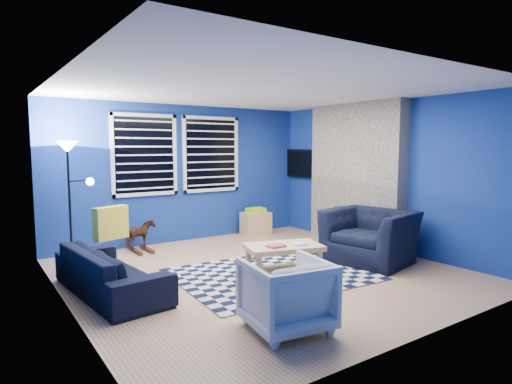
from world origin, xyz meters
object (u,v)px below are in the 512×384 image
Objects in this scene: rocking_horse at (140,234)px; sofa at (111,271)px; floor_lamp at (69,164)px; armchair_big at (370,236)px; tv at (303,163)px; armchair_bent at (286,295)px; cabinet at (256,223)px; coffee_table at (283,255)px.

sofa is at bearing 126.48° from rocking_horse.
floor_lamp reaches higher than sofa.
tv is at bearing 149.78° from armchair_big.
sofa is 2.49× the size of armchair_bent.
tv is 0.53× the size of sofa.
sofa is at bearing -146.18° from cabinet.
armchair_big is 4.58m from floor_lamp.
armchair_big is 1.60× the size of armchair_bent.
armchair_bent is 0.42× the size of floor_lamp.
armchair_big is at bearing -1.42° from coffee_table.
armchair_bent is (-2.56, -1.20, -0.05)m from armchair_big.
armchair_bent is (1.08, -1.98, 0.07)m from sofa.
rocking_horse is at bearing 9.58° from floor_lamp.
rocking_horse is (-2.65, 2.59, -0.10)m from armchair_big.
sofa is at bearing 159.85° from coffee_table.
floor_lamp is (-4.52, -0.06, 0.10)m from tv.
rocking_horse is at bearing -146.93° from armchair_big.
floor_lamp is (-3.73, 2.41, 1.10)m from armchair_big.
armchair_big is at bearing -32.79° from floor_lamp.
tv is 1.91× the size of rocking_horse.
armchair_big is 0.66× the size of floor_lamp.
tv is at bearing -75.05° from sofa.
armchair_bent is at bearing -115.57° from cabinet.
floor_lamp is (-1.18, 3.60, 1.15)m from armchair_bent.
tv reaches higher than coffee_table.
floor_lamp is at bearing 131.79° from coffee_table.
armchair_bent is 0.69× the size of coffee_table.
tv is 1.75× the size of cabinet.
armchair_big is 3.71m from rocking_horse.
coffee_table is at bearing -48.21° from floor_lamp.
coffee_table is 0.60× the size of floor_lamp.
coffee_table is at bearing 177.10° from rocking_horse.
sofa is at bearing -114.69° from armchair_big.
coffee_table is at bearing -104.00° from armchair_big.
armchair_bent is at bearing -127.06° from coffee_table.
armchair_big is at bearing -108.06° from sofa.
rocking_horse is at bearing 111.97° from coffee_table.
coffee_table is 1.92× the size of cabinet.
armchair_big reaches higher than cabinet.
sofa is at bearing -159.10° from tv.
armchair_bent reaches higher than cabinet.
cabinet is (-0.30, 2.61, -0.15)m from armchair_big.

